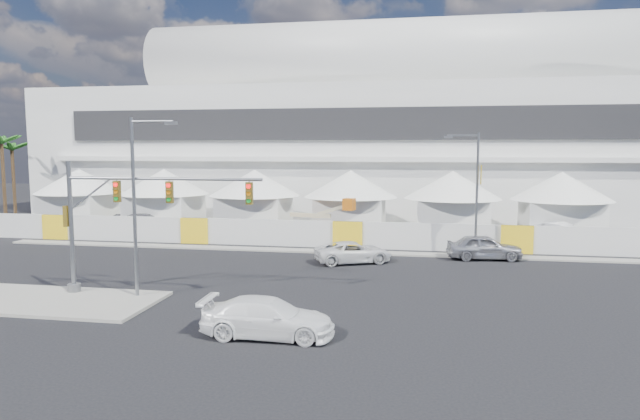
% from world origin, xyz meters
% --- Properties ---
extents(ground, '(160.00, 160.00, 0.00)m').
position_xyz_m(ground, '(0.00, 0.00, 0.00)').
color(ground, black).
rests_on(ground, ground).
extents(median_island, '(10.00, 5.00, 0.15)m').
position_xyz_m(median_island, '(-6.00, -3.00, 0.07)').
color(median_island, gray).
rests_on(median_island, ground).
extents(far_curb, '(80.00, 1.20, 0.12)m').
position_xyz_m(far_curb, '(20.00, 12.50, 0.06)').
color(far_curb, gray).
rests_on(far_curb, ground).
extents(stadium, '(80.00, 24.80, 21.98)m').
position_xyz_m(stadium, '(8.71, 41.50, 9.45)').
color(stadium, silver).
rests_on(stadium, ground).
extents(tent_row, '(53.40, 8.40, 5.40)m').
position_xyz_m(tent_row, '(0.50, 24.00, 3.15)').
color(tent_row, white).
rests_on(tent_row, ground).
extents(hoarding_fence, '(70.00, 0.25, 2.00)m').
position_xyz_m(hoarding_fence, '(6.00, 14.50, 1.00)').
color(hoarding_fence, silver).
rests_on(hoarding_fence, ground).
extents(palm_cluster, '(10.60, 10.60, 8.55)m').
position_xyz_m(palm_cluster, '(-33.46, 29.50, 6.88)').
color(palm_cluster, '#47331E').
rests_on(palm_cluster, ground).
extents(sedan_silver, '(2.49, 5.07, 1.67)m').
position_xyz_m(sedan_silver, '(15.53, 11.77, 0.83)').
color(sedan_silver, '#A6A7AB').
rests_on(sedan_silver, ground).
extents(pickup_curb, '(4.14, 5.50, 1.39)m').
position_xyz_m(pickup_curb, '(7.06, 9.12, 0.69)').
color(pickup_curb, silver).
rests_on(pickup_curb, ground).
extents(pickup_near, '(2.27, 5.32, 1.53)m').
position_xyz_m(pickup_near, '(5.50, -5.96, 0.77)').
color(pickup_near, white).
rests_on(pickup_near, ground).
extents(lot_car_a, '(4.18, 5.16, 1.65)m').
position_xyz_m(lot_car_a, '(22.05, 19.28, 0.83)').
color(lot_car_a, white).
rests_on(lot_car_a, ground).
extents(lot_car_b, '(2.95, 4.27, 1.35)m').
position_xyz_m(lot_car_b, '(24.07, 18.42, 0.68)').
color(lot_car_b, black).
rests_on(lot_car_b, ground).
extents(lot_car_c, '(3.77, 5.78, 1.56)m').
position_xyz_m(lot_car_c, '(-12.93, 19.94, 0.78)').
color(lot_car_c, '#9C9BA0').
rests_on(lot_car_c, ground).
extents(traffic_mast, '(10.28, 0.64, 6.59)m').
position_xyz_m(traffic_mast, '(-3.58, -1.40, 3.92)').
color(traffic_mast, gray).
rests_on(traffic_mast, median_island).
extents(streetlight_median, '(2.41, 0.24, 8.70)m').
position_xyz_m(streetlight_median, '(-2.15, -1.56, 5.14)').
color(streetlight_median, slate).
rests_on(streetlight_median, median_island).
extents(streetlight_curb, '(2.49, 0.56, 8.42)m').
position_xyz_m(streetlight_curb, '(14.82, 12.50, 4.89)').
color(streetlight_curb, slate).
rests_on(streetlight_curb, ground).
extents(boom_lift, '(6.87, 2.23, 3.40)m').
position_xyz_m(boom_lift, '(1.86, 18.96, 0.91)').
color(boom_lift, '#C56212').
rests_on(boom_lift, ground).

